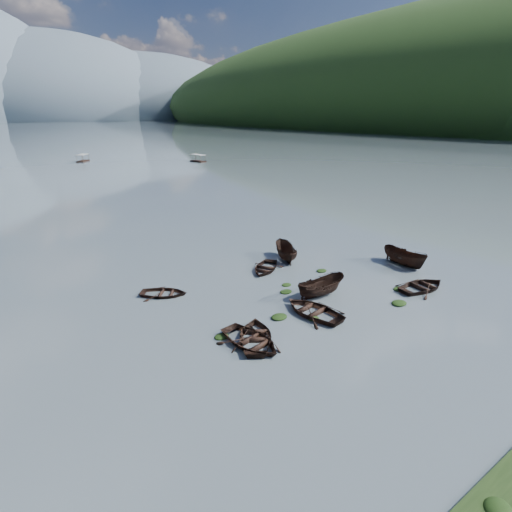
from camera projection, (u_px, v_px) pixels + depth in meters
ground_plane at (357, 331)px, 27.53m from camera, size 2400.00×2400.00×0.00m
right_hill_far at (481, 125)px, 447.68m from camera, size 520.00×1200.00×190.00m
haze_mtn_c at (53, 119)px, 791.93m from camera, size 520.00×520.00×260.00m
haze_mtn_d at (141, 119)px, 890.56m from camera, size 520.00×520.00×220.00m
rowboat_0 at (251, 345)px, 25.95m from camera, size 3.94×5.07×0.97m
rowboat_1 at (256, 340)px, 26.48m from camera, size 5.29×5.61×0.95m
rowboat_2 at (320, 295)px, 32.95m from camera, size 4.75×2.08×1.79m
rowboat_3 at (313, 314)px, 29.88m from camera, size 4.16×5.34×1.01m
rowboat_4 at (422, 289)px, 34.05m from camera, size 4.97×3.82×0.95m
rowboat_5 at (404, 265)px, 39.44m from camera, size 2.12×5.00×1.90m
rowboat_6 at (164, 295)px, 32.93m from camera, size 4.72×4.54×0.80m
rowboat_7 at (265, 270)px, 38.15m from camera, size 5.20×4.94×0.88m
rowboat_8 at (285, 259)px, 40.98m from camera, size 3.56×4.96×1.80m
weed_clump_0 at (279, 318)px, 29.32m from camera, size 1.26×1.03×0.27m
weed_clump_1 at (313, 319)px, 29.15m from camera, size 0.91×0.73×0.20m
weed_clump_2 at (399, 304)px, 31.44m from camera, size 1.30×1.04×0.28m
weed_clump_3 at (286, 285)px, 34.83m from camera, size 0.89×0.75×0.20m
weed_clump_4 at (399, 290)px, 33.99m from camera, size 1.03×0.82×0.21m
weed_clump_5 at (222, 337)px, 26.80m from camera, size 1.03×0.83×0.22m
weed_clump_6 at (286, 292)px, 33.48m from camera, size 1.06×0.88×0.22m
weed_clump_7 at (322, 271)px, 37.88m from camera, size 1.04×0.83×0.23m
pontoon_centre at (83, 162)px, 121.51m from camera, size 4.83×5.56×2.02m
pontoon_right at (198, 162)px, 120.91m from camera, size 3.14×5.69×2.06m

